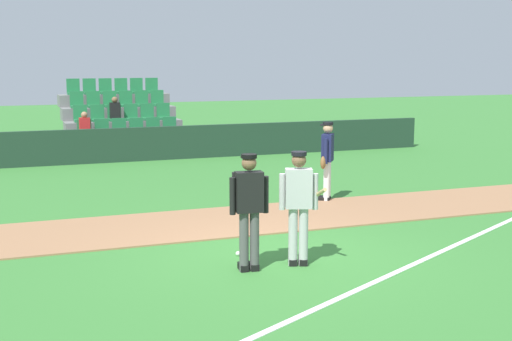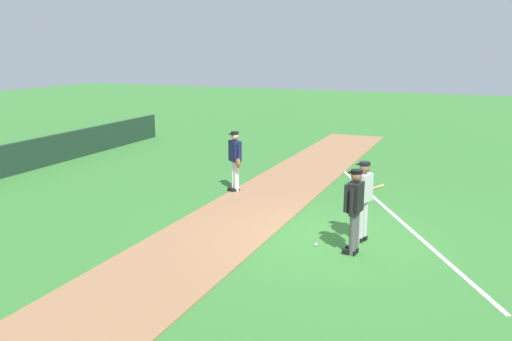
{
  "view_description": "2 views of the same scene",
  "coord_description": "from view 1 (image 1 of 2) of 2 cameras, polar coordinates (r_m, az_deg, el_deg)",
  "views": [
    {
      "loc": [
        -4.18,
        -10.03,
        3.13
      ],
      "look_at": [
        0.26,
        1.6,
        1.15
      ],
      "focal_mm": 49.34,
      "sensor_mm": 36.0,
      "label": 1
    },
    {
      "loc": [
        -10.78,
        -2.67,
        4.11
      ],
      "look_at": [
        0.61,
        2.16,
        1.23
      ],
      "focal_mm": 37.17,
      "sensor_mm": 36.0,
      "label": 2
    }
  ],
  "objects": [
    {
      "name": "ground_plane",
      "position": [
        11.31,
        1.66,
        -7.02
      ],
      "size": [
        80.0,
        80.0,
        0.0
      ],
      "primitive_type": "plane",
      "color": "#387A33"
    },
    {
      "name": "infield_dirt_path",
      "position": [
        13.65,
        -2.52,
        -4.14
      ],
      "size": [
        28.0,
        2.47,
        0.03
      ],
      "primitive_type": "cube",
      "color": "#9E704C",
      "rests_on": "ground"
    },
    {
      "name": "foul_line_chalk",
      "position": [
        12.33,
        15.64,
        -5.96
      ],
      "size": [
        10.59,
        5.82,
        0.01
      ],
      "primitive_type": "cube",
      "rotation": [
        0.0,
        0.0,
        0.5
      ],
      "color": "white",
      "rests_on": "ground"
    },
    {
      "name": "dugout_fence",
      "position": [
        21.94,
        -9.78,
        2.1
      ],
      "size": [
        20.0,
        0.16,
        1.04
      ],
      "primitive_type": "cube",
      "color": "#1E3828",
      "rests_on": "ground"
    },
    {
      "name": "stadium_bleachers",
      "position": [
        24.15,
        -10.87,
        3.19
      ],
      "size": [
        3.9,
        3.8,
        2.45
      ],
      "color": "slate",
      "rests_on": "ground"
    },
    {
      "name": "batter_grey_jersey",
      "position": [
        10.65,
        3.5,
        -2.68
      ],
      "size": [
        0.59,
        0.8,
        1.76
      ],
      "color": "#B2B2B2",
      "rests_on": "ground"
    },
    {
      "name": "umpire_home_plate",
      "position": [
        10.36,
        -0.59,
        -2.82
      ],
      "size": [
        0.59,
        0.34,
        1.76
      ],
      "color": "#4C4C4C",
      "rests_on": "ground"
    },
    {
      "name": "runner_navy_jersey",
      "position": [
        15.54,
        5.78,
        0.99
      ],
      "size": [
        0.51,
        0.55,
        1.76
      ],
      "color": "white",
      "rests_on": "ground"
    },
    {
      "name": "baseball",
      "position": [
        11.36,
        -1.48,
        -6.75
      ],
      "size": [
        0.07,
        0.07,
        0.07
      ],
      "primitive_type": "sphere",
      "color": "white",
      "rests_on": "ground"
    }
  ]
}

